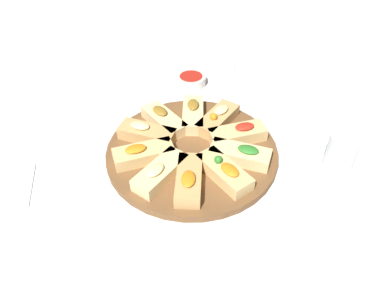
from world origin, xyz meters
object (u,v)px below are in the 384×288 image
at_px(plate_left, 266,76).
at_px(plate_right, 356,267).
at_px(dipping_bowl, 191,80).
at_px(serving_board, 192,152).
at_px(napkin_stack, 4,188).
at_px(water_glass, 341,153).

relative_size(plate_left, plate_right, 0.88).
bearing_deg(plate_left, dipping_bowl, -98.61).
bearing_deg(plate_right, plate_left, 167.66).
relative_size(serving_board, napkin_stack, 2.97).
bearing_deg(dipping_bowl, napkin_stack, -61.29).
bearing_deg(plate_left, plate_right, -12.34).
bearing_deg(plate_right, serving_board, -153.90).
height_order(water_glass, dipping_bowl, water_glass).
distance_m(serving_board, napkin_stack, 0.42).
relative_size(water_glass, napkin_stack, 0.66).
bearing_deg(plate_right, water_glass, 153.10).
bearing_deg(water_glass, napkin_stack, -102.53).
distance_m(plate_left, napkin_stack, 0.78).
bearing_deg(water_glass, serving_board, -115.14).
height_order(serving_board, dipping_bowl, dipping_bowl).
distance_m(serving_board, plate_left, 0.42).
height_order(serving_board, plate_right, serving_board).
distance_m(plate_right, water_glass, 0.26).
xyz_separation_m(serving_board, napkin_stack, (-0.02, -0.42, -0.01)).
height_order(water_glass, napkin_stack, water_glass).
xyz_separation_m(plate_right, dipping_bowl, (-0.67, -0.09, 0.01)).
bearing_deg(water_glass, dipping_bowl, -154.54).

